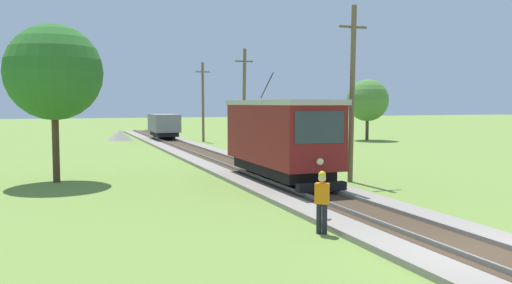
% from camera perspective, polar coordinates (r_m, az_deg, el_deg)
% --- Properties ---
extents(ground_plane, '(260.00, 260.00, 0.00)m').
position_cam_1_polar(ground_plane, '(13.79, 23.01, -11.56)').
color(ground_plane, olive).
extents(track_ballast, '(4.20, 120.00, 0.18)m').
position_cam_1_polar(track_ballast, '(13.77, 23.02, -11.19)').
color(track_ballast, gray).
rests_on(track_ballast, ground).
extents(sleeper_bed, '(2.04, 120.00, 0.01)m').
position_cam_1_polar(sleeper_bed, '(13.75, 23.03, -10.81)').
color(sleeper_bed, '#423323').
rests_on(sleeper_bed, track_ballast).
extents(rail_left, '(0.07, 120.00, 0.14)m').
position_cam_1_polar(rail_left, '(13.26, 20.72, -11.00)').
color(rail_left, gray).
rests_on(rail_left, track_ballast).
extents(rail_right, '(0.07, 120.00, 0.14)m').
position_cam_1_polar(rail_right, '(14.22, 25.20, -10.11)').
color(rail_right, gray).
rests_on(rail_right, track_ballast).
extents(red_tram, '(2.60, 8.54, 4.79)m').
position_cam_1_polar(red_tram, '(23.89, 2.58, 0.64)').
color(red_tram, maroon).
rests_on(red_tram, rail_right).
extents(freight_car, '(2.40, 5.20, 2.31)m').
position_cam_1_polar(freight_car, '(52.63, -9.93, 1.81)').
color(freight_car, slate).
rests_on(freight_car, rail_right).
extents(utility_pole_near_tram, '(1.40, 0.42, 8.15)m').
position_cam_1_polar(utility_pole_near_tram, '(24.88, 10.35, 5.27)').
color(utility_pole_near_tram, brown).
rests_on(utility_pole_near_tram, ground).
extents(utility_pole_mid, '(1.40, 0.63, 7.71)m').
position_cam_1_polar(utility_pole_mid, '(39.21, -1.30, 4.59)').
color(utility_pole_mid, brown).
rests_on(utility_pole_mid, ground).
extents(utility_pole_far, '(1.40, 0.39, 7.63)m').
position_cam_1_polar(utility_pole_far, '(51.10, -5.75, 4.42)').
color(utility_pole_far, brown).
rests_on(utility_pole_far, ground).
extents(trackside_signal_marker, '(0.21, 0.21, 1.18)m').
position_cam_1_polar(trackside_signal_marker, '(16.31, 7.36, -6.45)').
color(trackside_signal_marker, black).
rests_on(trackside_signal_marker, ground).
extents(gravel_pile, '(2.79, 2.79, 1.03)m').
position_cam_1_polar(gravel_pile, '(54.41, -14.51, 0.71)').
color(gravel_pile, gray).
rests_on(gravel_pile, ground).
extents(track_worker, '(0.45, 0.43, 1.78)m').
position_cam_1_polar(track_worker, '(14.97, 7.14, -6.16)').
color(track_worker, black).
rests_on(track_worker, ground).
extents(tree_left_near, '(4.42, 4.42, 7.32)m').
position_cam_1_polar(tree_left_near, '(26.13, -21.02, 7.03)').
color(tree_left_near, '#4C3823').
rests_on(tree_left_near, ground).
extents(tree_right_near, '(4.18, 4.18, 6.10)m').
position_cam_1_polar(tree_right_near, '(53.88, 11.96, 4.43)').
color(tree_right_near, '#4C3823').
rests_on(tree_right_near, ground).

